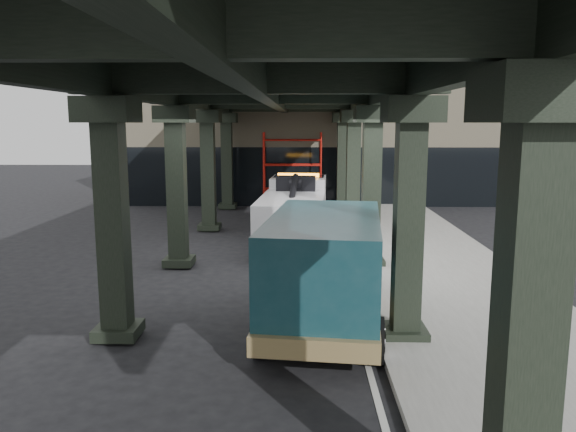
# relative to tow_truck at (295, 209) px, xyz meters

# --- Properties ---
(ground) EXTENTS (90.00, 90.00, 0.00)m
(ground) POSITION_rel_tow_truck_xyz_m (-0.23, -5.98, -1.26)
(ground) COLOR black
(ground) RESTS_ON ground
(sidewalk) EXTENTS (5.00, 40.00, 0.15)m
(sidewalk) POSITION_rel_tow_truck_xyz_m (4.27, -3.98, -1.19)
(sidewalk) COLOR gray
(sidewalk) RESTS_ON ground
(lane_stripe) EXTENTS (0.12, 38.00, 0.01)m
(lane_stripe) POSITION_rel_tow_truck_xyz_m (1.47, -3.98, -1.26)
(lane_stripe) COLOR silver
(lane_stripe) RESTS_ON ground
(viaduct) EXTENTS (7.40, 32.00, 6.40)m
(viaduct) POSITION_rel_tow_truck_xyz_m (-0.63, -3.98, 4.20)
(viaduct) COLOR black
(viaduct) RESTS_ON ground
(building) EXTENTS (22.00, 10.00, 8.00)m
(building) POSITION_rel_tow_truck_xyz_m (1.77, 14.02, 2.74)
(building) COLOR #C6B793
(building) RESTS_ON ground
(scaffolding) EXTENTS (3.08, 0.88, 4.00)m
(scaffolding) POSITION_rel_tow_truck_xyz_m (-0.23, 8.67, 0.85)
(scaffolding) COLOR red
(scaffolding) RESTS_ON ground
(tow_truck) EXTENTS (2.74, 8.02, 2.59)m
(tow_truck) POSITION_rel_tow_truck_xyz_m (0.00, 0.00, 0.00)
(tow_truck) COLOR black
(tow_truck) RESTS_ON ground
(towed_van) EXTENTS (3.10, 6.48, 2.54)m
(towed_van) POSITION_rel_tow_truck_xyz_m (0.76, -9.01, 0.10)
(towed_van) COLOR #123941
(towed_van) RESTS_ON ground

